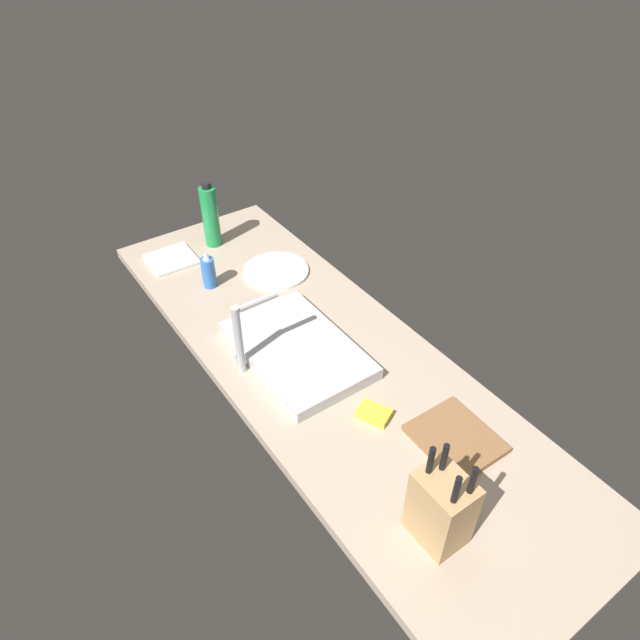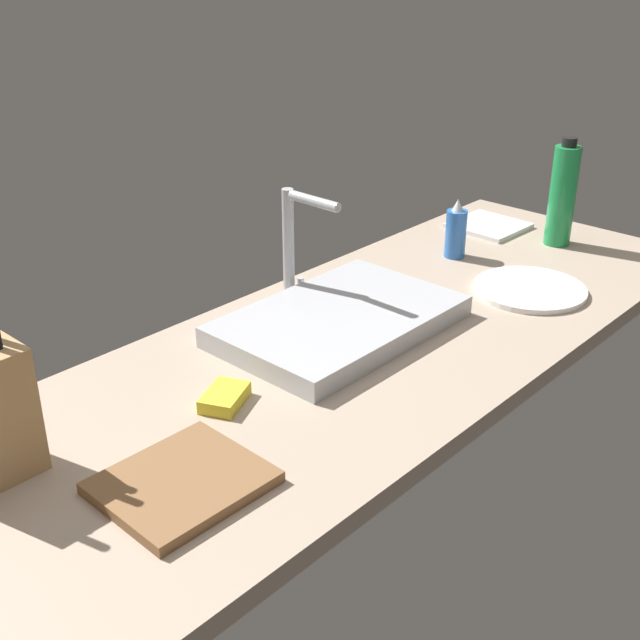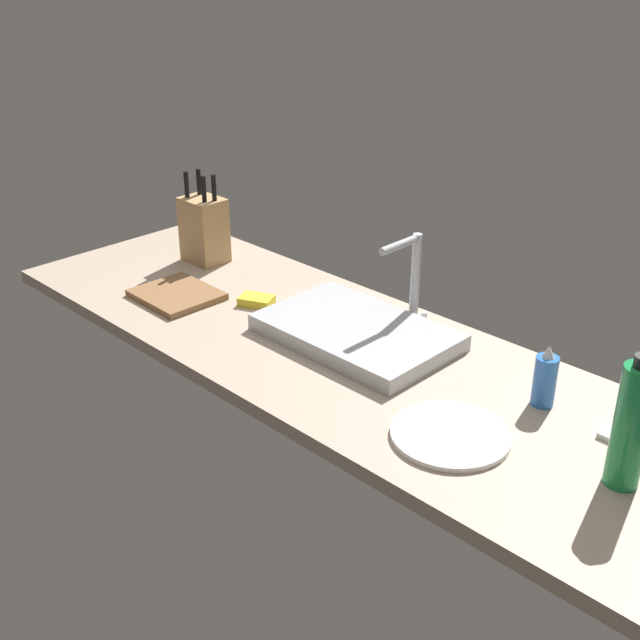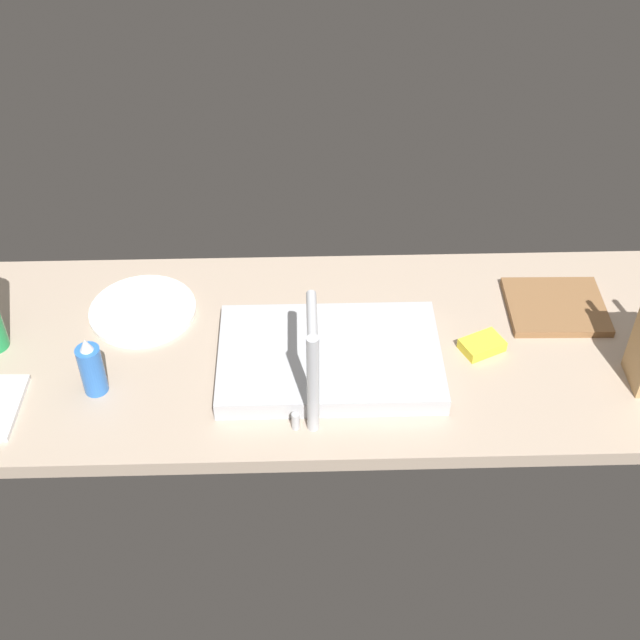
% 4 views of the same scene
% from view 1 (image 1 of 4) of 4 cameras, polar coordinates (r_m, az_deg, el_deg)
% --- Properties ---
extents(countertop_slab, '(1.93, 0.64, 0.04)m').
position_cam_1_polar(countertop_slab, '(1.80, 0.21, -4.04)').
color(countertop_slab, tan).
rests_on(countertop_slab, ground).
extents(sink_basin, '(0.47, 0.30, 0.04)m').
position_cam_1_polar(sink_basin, '(1.78, -2.32, -3.00)').
color(sink_basin, '#B7BABF').
rests_on(sink_basin, countertop_slab).
extents(faucet, '(0.06, 0.15, 0.24)m').
position_cam_1_polar(faucet, '(1.67, -7.73, -1.15)').
color(faucet, '#B7BABF').
rests_on(faucet, countertop_slab).
extents(knife_block, '(0.13, 0.10, 0.28)m').
position_cam_1_polar(knife_block, '(1.36, 12.06, -17.95)').
color(knife_block, tan).
rests_on(knife_block, countertop_slab).
extents(cutting_board, '(0.22, 0.20, 0.02)m').
position_cam_1_polar(cutting_board, '(1.60, 13.43, -11.49)').
color(cutting_board, brown).
rests_on(cutting_board, countertop_slab).
extents(soap_bottle, '(0.05, 0.05, 0.14)m').
position_cam_1_polar(soap_bottle, '(2.07, -11.13, 4.80)').
color(soap_bottle, blue).
rests_on(soap_bottle, countertop_slab).
extents(water_bottle, '(0.06, 0.06, 0.27)m').
position_cam_1_polar(water_bottle, '(2.28, -10.95, 10.19)').
color(water_bottle, '#1E8E47').
rests_on(water_bottle, countertop_slab).
extents(dinner_plate, '(0.24, 0.24, 0.01)m').
position_cam_1_polar(dinner_plate, '(2.14, -4.42, 4.95)').
color(dinner_plate, white).
rests_on(dinner_plate, countertop_slab).
extents(dish_towel, '(0.17, 0.18, 0.01)m').
position_cam_1_polar(dish_towel, '(2.27, -14.63, 5.92)').
color(dish_towel, white).
rests_on(dish_towel, countertop_slab).
extents(dish_sponge, '(0.11, 0.09, 0.02)m').
position_cam_1_polar(dish_sponge, '(1.62, 5.44, -9.31)').
color(dish_sponge, yellow).
rests_on(dish_sponge, countertop_slab).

